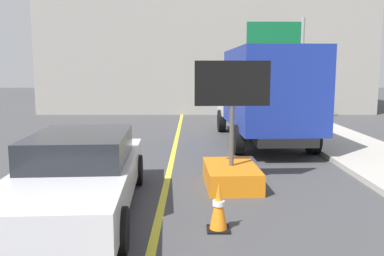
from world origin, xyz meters
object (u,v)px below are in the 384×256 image
Objects in this scene: highway_guide_sign at (287,51)px; traffic_cone_mid_lane at (220,207)px; pickup_car at (80,173)px; arrow_board_trailer at (232,164)px; box_truck at (264,92)px.

highway_guide_sign reaches higher than traffic_cone_mid_lane.
arrow_board_trailer is at bearing 29.49° from pickup_car.
highway_guide_sign is (3.68, 11.27, 2.94)m from arrow_board_trailer.
pickup_car is at bearing -116.88° from highway_guide_sign.
pickup_car is 2.59m from traffic_cone_mid_lane.
box_truck is 9.28× the size of traffic_cone_mid_lane.
highway_guide_sign reaches higher than pickup_car.
pickup_car reaches higher than traffic_cone_mid_lane.
arrow_board_trailer is 3.28m from pickup_car.
arrow_board_trailer is at bearing -108.08° from highway_guide_sign.
traffic_cone_mid_lane is at bearing -20.11° from pickup_car.
box_truck reaches higher than pickup_car.
box_truck is 8.30m from pickup_car.
pickup_car is at bearing 159.89° from traffic_cone_mid_lane.
arrow_board_trailer is 12.22m from highway_guide_sign.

